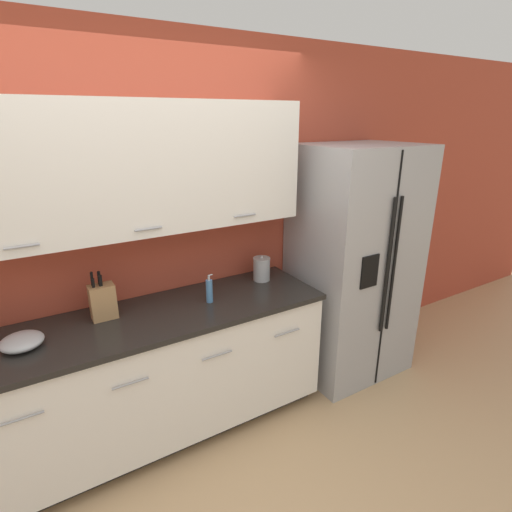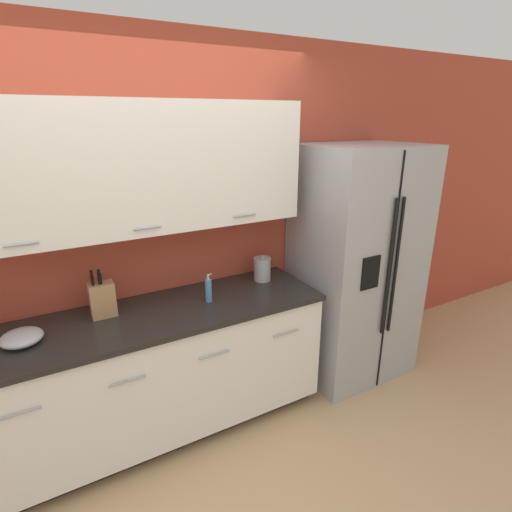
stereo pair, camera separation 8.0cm
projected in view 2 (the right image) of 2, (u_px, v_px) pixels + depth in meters
wall_back at (141, 219)px, 2.59m from camera, size 10.00×0.39×2.60m
counter_unit at (160, 372)px, 2.66m from camera, size 2.20×0.64×0.90m
refrigerator at (355, 265)px, 3.21m from camera, size 0.90×0.74×1.88m
knife_block at (102, 299)px, 2.43m from camera, size 0.15×0.10×0.31m
soap_dispenser at (209, 290)px, 2.63m from camera, size 0.05×0.04×0.19m
steel_canister at (262, 269)px, 2.98m from camera, size 0.13×0.13×0.19m
mixing_bowl at (22, 338)px, 2.15m from camera, size 0.22×0.22×0.07m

